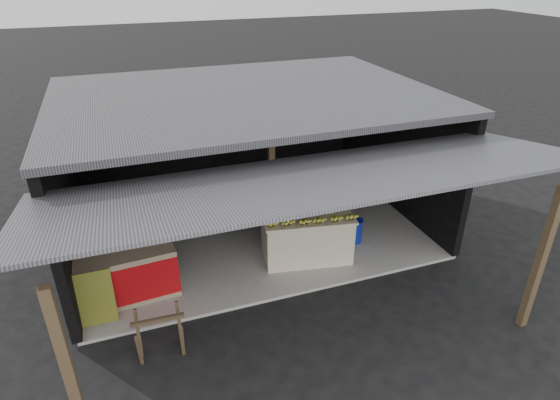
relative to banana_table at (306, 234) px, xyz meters
name	(u,v)px	position (x,y,z in m)	size (l,w,h in m)	color
ground	(291,297)	(-0.72, -1.05, -0.54)	(80.00, 80.00, 0.00)	black
concrete_slab	(250,227)	(-0.72, 1.45, -0.51)	(7.00, 5.00, 0.06)	gray
shophouse	(243,133)	(-0.72, 1.77, 1.56)	(7.40, 7.29, 3.02)	black
banana_table	(306,234)	(0.00, 0.00, 0.00)	(1.87, 1.34, 0.95)	silver
banana_pile	(307,209)	(0.00, 0.00, 0.57)	(1.59, 0.95, 0.19)	gold
white_crate	(295,211)	(0.10, 0.86, 0.04)	(0.97, 0.69, 1.04)	white
neighbor_stall	(127,272)	(-3.35, -0.12, 0.02)	(1.67, 0.85, 1.67)	#998466
green_signboard	(94,298)	(-3.89, -0.63, -0.02)	(0.61, 0.04, 0.92)	black
sawhorse	(159,333)	(-3.01, -1.68, -0.07)	(0.76, 0.67, 0.73)	#4F3D27
water_barrel	(354,231)	(1.13, 0.13, -0.24)	(0.32, 0.32, 0.48)	navy
plastic_chair	(341,186)	(1.58, 1.72, 0.01)	(0.40, 0.40, 0.83)	#091033
magenta_rug	(322,219)	(0.90, 1.18, -0.47)	(1.50, 1.00, 0.01)	#6F1855
picture_frames	(214,113)	(-0.88, 3.85, 1.39)	(1.62, 0.04, 0.46)	black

